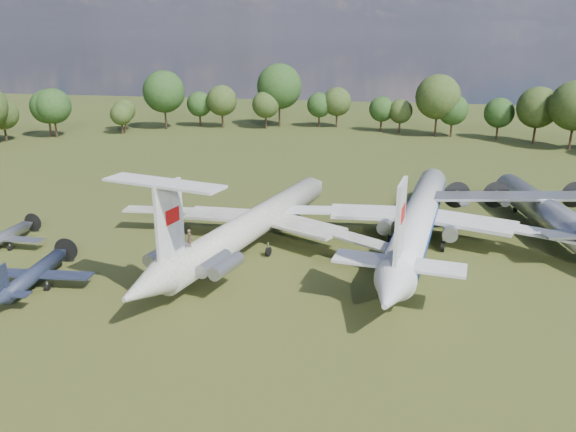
% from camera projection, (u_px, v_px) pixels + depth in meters
% --- Properties ---
extents(ground, '(300.00, 300.00, 0.00)m').
position_uv_depth(ground, '(242.00, 250.00, 63.83)').
color(ground, '#1E3712').
rests_on(ground, ground).
extents(il62_airliner, '(45.17, 53.04, 4.52)m').
position_uv_depth(il62_airliner, '(254.00, 229.00, 64.00)').
color(il62_airliner, '#B6B6B1').
rests_on(il62_airliner, ground).
extents(tu104_jet, '(43.95, 54.86, 5.05)m').
position_uv_depth(tu104_jet, '(418.00, 224.00, 64.62)').
color(tu104_jet, silver).
rests_on(tu104_jet, ground).
extents(an12_transport, '(37.26, 40.08, 4.55)m').
position_uv_depth(an12_transport, '(544.00, 215.00, 68.86)').
color(an12_transport, '#ABADB3').
rests_on(an12_transport, ground).
extents(small_prop_west, '(12.42, 15.98, 2.19)m').
position_uv_depth(small_prop_west, '(34.00, 278.00, 53.91)').
color(small_prop_west, black).
rests_on(small_prop_west, ground).
extents(small_prop_northwest, '(9.76, 13.29, 1.95)m').
position_uv_depth(small_prop_northwest, '(1.00, 241.00, 63.90)').
color(small_prop_northwest, '#AAADB2').
rests_on(small_prop_northwest, ground).
extents(person_on_il62, '(0.75, 0.70, 1.72)m').
position_uv_depth(person_on_il62, '(189.00, 238.00, 52.12)').
color(person_on_il62, brown).
rests_on(person_on_il62, il62_airliner).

